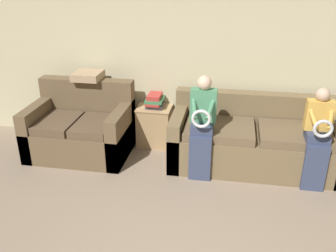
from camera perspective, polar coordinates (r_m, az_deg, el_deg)
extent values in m
cube|color=beige|center=(5.23, 6.32, 10.37)|extent=(7.01, 0.06, 2.55)
cube|color=brown|center=(5.03, 12.99, -3.40)|extent=(2.17, 0.94, 0.47)
cube|color=brown|center=(5.19, 13.30, 2.78)|extent=(2.17, 0.20, 0.41)
cube|color=brown|center=(5.01, 1.60, -1.53)|extent=(0.16, 0.94, 0.67)
cube|color=brown|center=(5.15, 24.29, -3.07)|extent=(0.16, 0.94, 0.67)
cube|color=brown|center=(4.80, 7.85, -0.50)|extent=(0.87, 0.70, 0.11)
cube|color=brown|center=(4.87, 18.76, -1.26)|extent=(0.87, 0.70, 0.11)
cube|color=brown|center=(5.34, -13.12, -1.98)|extent=(1.34, 0.93, 0.42)
cube|color=brown|center=(5.46, -12.16, 4.27)|extent=(1.34, 0.20, 0.55)
cube|color=brown|center=(5.53, -18.91, -0.18)|extent=(0.16, 0.93, 0.70)
cube|color=brown|center=(5.09, -7.11, -1.15)|extent=(0.16, 0.93, 0.70)
cube|color=brown|center=(5.25, -16.37, 0.41)|extent=(0.48, 0.69, 0.11)
cube|color=brown|center=(5.05, -11.15, 0.01)|extent=(0.48, 0.69, 0.11)
cube|color=#384260|center=(4.58, 4.90, -4.88)|extent=(0.27, 0.10, 0.58)
cube|color=#384260|center=(4.55, 5.22, -0.25)|extent=(0.27, 0.28, 0.11)
cube|color=#4C8E66|center=(4.52, 5.43, 3.13)|extent=(0.31, 0.14, 0.41)
sphere|color=beige|center=(4.42, 5.57, 6.58)|extent=(0.17, 0.17, 0.17)
torus|color=silver|center=(4.29, 5.08, 1.09)|extent=(0.23, 0.04, 0.23)
cylinder|color=#4C8E66|center=(4.39, 4.00, 2.98)|extent=(0.12, 0.31, 0.23)
cylinder|color=#4C8E66|center=(4.37, 6.58, 2.80)|extent=(0.12, 0.31, 0.23)
cube|color=#384260|center=(4.69, 21.42, -5.94)|extent=(0.26, 0.10, 0.58)
cube|color=#384260|center=(4.66, 21.76, -1.40)|extent=(0.26, 0.28, 0.11)
cube|color=gold|center=(4.63, 22.05, 1.56)|extent=(0.31, 0.14, 0.35)
sphere|color=#DBB293|center=(4.55, 22.53, 4.44)|extent=(0.16, 0.16, 0.16)
torus|color=silver|center=(4.41, 22.56, -0.41)|extent=(0.21, 0.04, 0.21)
cylinder|color=gold|center=(4.48, 21.23, 1.31)|extent=(0.12, 0.31, 0.20)
cylinder|color=gold|center=(4.52, 23.57, 1.13)|extent=(0.12, 0.31, 0.20)
cube|color=tan|center=(5.41, -2.08, -0.01)|extent=(0.47, 0.37, 0.59)
cube|color=tan|center=(5.30, -2.13, 2.79)|extent=(0.49, 0.39, 0.02)
cube|color=#4C4C56|center=(5.28, -2.03, 3.14)|extent=(0.23, 0.22, 0.06)
cube|color=#BC3833|center=(5.26, -2.16, 3.60)|extent=(0.20, 0.30, 0.03)
cube|color=#3D8451|center=(5.27, -2.01, 4.04)|extent=(0.24, 0.31, 0.04)
cube|color=#BC3833|center=(5.25, -2.05, 4.56)|extent=(0.18, 0.28, 0.06)
cube|color=tan|center=(5.35, -12.11, 7.52)|extent=(0.38, 0.38, 0.10)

